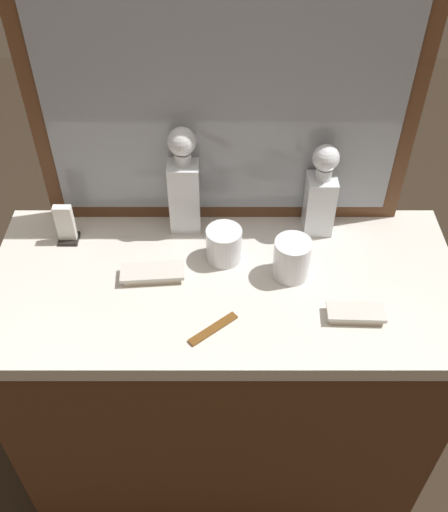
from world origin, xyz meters
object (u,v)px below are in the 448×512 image
object	(u,v)px
crystal_decanter_right	(185,189)
crystal_tumbler_left	(225,246)
tortoiseshell_comb	(213,329)
crystal_decanter_far_left	(320,198)
silver_brush_far_right	(152,273)
silver_brush_rear	(355,314)
crystal_tumbler_center	(292,260)
napkin_holder	(66,226)

from	to	relation	value
crystal_decanter_right	crystal_tumbler_left	xyz separation A→B (m)	(0.10, -0.13, -0.08)
tortoiseshell_comb	crystal_decanter_far_left	bearing A→B (deg)	51.94
crystal_decanter_far_left	crystal_tumbler_left	world-z (taller)	crystal_decanter_far_left
silver_brush_far_right	silver_brush_rear	xyz separation A→B (m)	(0.47, -0.13, -0.00)
crystal_decanter_far_left	silver_brush_far_right	size ratio (longest dim) A/B	1.63
crystal_tumbler_center	silver_brush_rear	bearing A→B (deg)	-45.61
crystal_tumbler_left	silver_brush_rear	bearing A→B (deg)	-33.52
crystal_decanter_right	tortoiseshell_comb	bearing A→B (deg)	-77.99
crystal_decanter_far_left	napkin_holder	xyz separation A→B (m)	(-0.64, -0.04, -0.06)
crystal_tumbler_center	silver_brush_far_right	world-z (taller)	crystal_tumbler_center
crystal_decanter_far_left	napkin_holder	size ratio (longest dim) A/B	2.33
silver_brush_rear	crystal_decanter_far_left	bearing A→B (deg)	100.08
napkin_holder	silver_brush_rear	bearing A→B (deg)	-20.47
crystal_decanter_far_left	crystal_tumbler_left	bearing A→B (deg)	-155.27
crystal_tumbler_center	silver_brush_far_right	xyz separation A→B (m)	(-0.33, -0.01, -0.03)
crystal_decanter_right	tortoiseshell_comb	size ratio (longest dim) A/B	2.64
crystal_tumbler_left	silver_brush_far_right	bearing A→B (deg)	-158.74
crystal_tumbler_center	tortoiseshell_comb	xyz separation A→B (m)	(-0.19, -0.17, -0.04)
crystal_decanter_far_left	silver_brush_far_right	world-z (taller)	crystal_decanter_far_left
crystal_tumbler_left	tortoiseshell_comb	size ratio (longest dim) A/B	0.80
silver_brush_rear	napkin_holder	size ratio (longest dim) A/B	1.20
crystal_decanter_right	crystal_tumbler_left	distance (m)	0.18
tortoiseshell_comb	napkin_holder	xyz separation A→B (m)	(-0.38, 0.30, 0.04)
crystal_tumbler_left	tortoiseshell_comb	bearing A→B (deg)	-96.68
tortoiseshell_comb	crystal_tumbler_left	bearing A→B (deg)	83.32
crystal_decanter_far_left	crystal_decanter_right	xyz separation A→B (m)	(-0.34, 0.02, 0.02)
crystal_tumbler_left	silver_brush_rear	world-z (taller)	crystal_tumbler_left
tortoiseshell_comb	crystal_decanter_right	bearing A→B (deg)	102.01
crystal_decanter_right	tortoiseshell_comb	world-z (taller)	crystal_decanter_right
crystal_decanter_right	crystal_tumbler_center	world-z (taller)	crystal_decanter_right
crystal_tumbler_center	tortoiseshell_comb	world-z (taller)	crystal_tumbler_center
napkin_holder	crystal_decanter_far_left	bearing A→B (deg)	3.98
crystal_tumbler_center	napkin_holder	bearing A→B (deg)	167.74
crystal_decanter_far_left	crystal_tumbler_center	distance (m)	0.19
crystal_decanter_far_left	silver_brush_rear	world-z (taller)	crystal_decanter_far_left
napkin_holder	crystal_tumbler_center	bearing A→B (deg)	-12.26
crystal_tumbler_left	silver_brush_far_right	distance (m)	0.19
crystal_decanter_right	silver_brush_far_right	distance (m)	0.23
crystal_decanter_far_left	crystal_tumbler_left	xyz separation A→B (m)	(-0.24, -0.11, -0.06)
silver_brush_rear	napkin_holder	bearing A→B (deg)	159.53
crystal_tumbler_center	silver_brush_rear	xyz separation A→B (m)	(0.14, -0.14, -0.03)
crystal_decanter_far_left	tortoiseshell_comb	bearing A→B (deg)	-128.06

